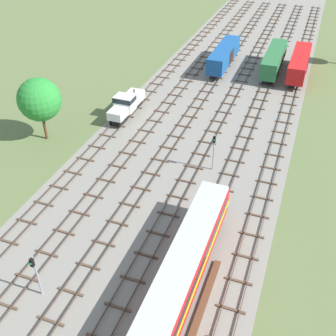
# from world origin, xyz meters

# --- Properties ---
(ground_plane) EXTENTS (480.00, 480.00, 0.00)m
(ground_plane) POSITION_xyz_m (0.00, 56.00, 0.00)
(ground_plane) COLOR #5B6B3D
(ballast_bed) EXTENTS (25.86, 176.00, 0.01)m
(ballast_bed) POSITION_xyz_m (0.00, 56.00, 0.00)
(ballast_bed) COLOR gray
(ballast_bed) RESTS_ON ground
(track_far_left) EXTENTS (2.40, 126.00, 0.29)m
(track_far_left) POSITION_xyz_m (-10.93, 57.00, 0.14)
(track_far_left) COLOR #47382D
(track_far_left) RESTS_ON ground
(track_left) EXTENTS (2.40, 126.00, 0.29)m
(track_left) POSITION_xyz_m (-6.56, 57.00, 0.14)
(track_left) COLOR #47382D
(track_left) RESTS_ON ground
(track_centre_left) EXTENTS (2.40, 126.00, 0.29)m
(track_centre_left) POSITION_xyz_m (-2.19, 57.00, 0.14)
(track_centre_left) COLOR #47382D
(track_centre_left) RESTS_ON ground
(track_centre) EXTENTS (2.40, 126.00, 0.29)m
(track_centre) POSITION_xyz_m (2.19, 57.00, 0.14)
(track_centre) COLOR #47382D
(track_centre) RESTS_ON ground
(track_centre_right) EXTENTS (2.40, 126.00, 0.29)m
(track_centre_right) POSITION_xyz_m (6.56, 57.00, 0.14)
(track_centre_right) COLOR #47382D
(track_centre_right) RESTS_ON ground
(track_right) EXTENTS (2.40, 126.00, 0.29)m
(track_right) POSITION_xyz_m (10.93, 57.00, 0.14)
(track_right) COLOR #47382D
(track_right) RESTS_ON ground
(passenger_coach_centre_right_nearest) EXTENTS (2.96, 22.00, 3.80)m
(passenger_coach_centre_right_nearest) POSITION_xyz_m (6.56, 19.16, 2.61)
(passenger_coach_centre_right_nearest) COLOR red
(passenger_coach_centre_right_nearest) RESTS_ON ground
(shunter_loco_far_left_near) EXTENTS (2.74, 8.46, 3.10)m
(shunter_loco_far_left_near) POSITION_xyz_m (-10.93, 46.66, 2.01)
(shunter_loco_far_left_near) COLOR white
(shunter_loco_far_left_near) RESTS_ON ground
(freight_boxcar_centre_left_mid) EXTENTS (2.87, 14.00, 3.60)m
(freight_boxcar_centre_left_mid) POSITION_xyz_m (-2.18, 69.52, 2.45)
(freight_boxcar_centre_left_mid) COLOR #194C8C
(freight_boxcar_centre_left_mid) RESTS_ON ground
(freight_boxcar_right_midfar) EXTENTS (2.87, 14.00, 3.60)m
(freight_boxcar_right_midfar) POSITION_xyz_m (10.94, 70.26, 2.45)
(freight_boxcar_right_midfar) COLOR red
(freight_boxcar_right_midfar) RESTS_ON ground
(freight_boxcar_centre_right_far) EXTENTS (2.87, 14.00, 3.60)m
(freight_boxcar_centre_right_far) POSITION_xyz_m (6.56, 70.49, 2.45)
(freight_boxcar_centre_right_far) COLOR #286638
(freight_boxcar_centre_right_far) RESTS_ON ground
(signal_post_nearest) EXTENTS (0.28, 0.47, 4.57)m
(signal_post_nearest) POSITION_xyz_m (-4.37, 15.48, 2.94)
(signal_post_nearest) COLOR gray
(signal_post_nearest) RESTS_ON ground
(signal_post_near) EXTENTS (0.28, 0.47, 4.79)m
(signal_post_near) POSITION_xyz_m (4.37, 37.90, 3.07)
(signal_post_near) COLOR gray
(signal_post_near) RESTS_ON ground
(lineside_tree_1) EXTENTS (5.54, 5.54, 8.48)m
(lineside_tree_1) POSITION_xyz_m (-18.34, 37.23, 5.70)
(lineside_tree_1) COLOR #4C331E
(lineside_tree_1) RESTS_ON ground
(spare_rail_bundle) EXTENTS (0.60, 10.00, 0.24)m
(spare_rail_bundle) POSITION_xyz_m (8.66, 19.01, 0.12)
(spare_rail_bundle) COLOR brown
(spare_rail_bundle) RESTS_ON ground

